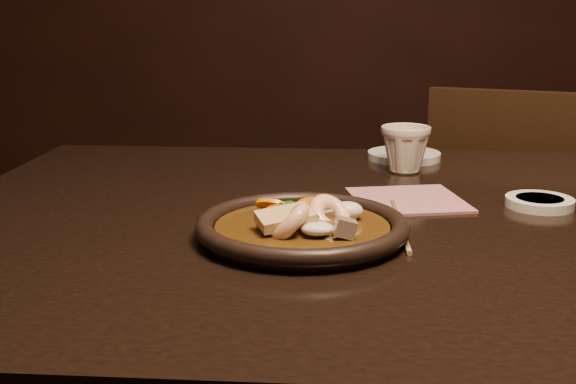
# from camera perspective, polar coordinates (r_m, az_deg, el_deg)

# --- Properties ---
(table) EXTENTS (1.60, 0.90, 0.75)m
(table) POSITION_cam_1_polar(r_m,az_deg,el_deg) (1.02, 17.93, -6.07)
(table) COLOR black
(table) RESTS_ON floor
(chair) EXTENTS (0.50, 0.50, 0.85)m
(chair) POSITION_cam_1_polar(r_m,az_deg,el_deg) (1.76, 17.40, -4.60)
(chair) COLOR black
(chair) RESTS_ON floor
(plate) EXTENTS (0.26, 0.26, 0.03)m
(plate) POSITION_cam_1_polar(r_m,az_deg,el_deg) (0.86, 1.13, -2.86)
(plate) COLOR black
(plate) RESTS_ON table
(stirfry) EXTENTS (0.14, 0.14, 0.06)m
(stirfry) POSITION_cam_1_polar(r_m,az_deg,el_deg) (0.86, 1.26, -2.58)
(stirfry) COLOR #3B250A
(stirfry) RESTS_ON plate
(soy_dish) EXTENTS (0.09, 0.09, 0.01)m
(soy_dish) POSITION_cam_1_polar(r_m,az_deg,el_deg) (1.06, 19.26, -0.77)
(soy_dish) COLOR silver
(soy_dish) RESTS_ON table
(saucer_left) EXTENTS (0.13, 0.13, 0.01)m
(saucer_left) POSITION_cam_1_polar(r_m,az_deg,el_deg) (1.32, 9.15, 2.86)
(saucer_left) COLOR silver
(saucer_left) RESTS_ON table
(tea_cup) EXTENTS (0.11, 0.10, 0.08)m
(tea_cup) POSITION_cam_1_polar(r_m,az_deg,el_deg) (1.21, 9.24, 3.49)
(tea_cup) COLOR beige
(tea_cup) RESTS_ON table
(chopsticks) EXTENTS (0.01, 0.23, 0.01)m
(chopsticks) POSITION_cam_1_polar(r_m,az_deg,el_deg) (0.92, 8.82, -2.48)
(chopsticks) COLOR tan
(chopsticks) RESTS_ON table
(napkin) EXTENTS (0.18, 0.18, 0.00)m
(napkin) POSITION_cam_1_polar(r_m,az_deg,el_deg) (1.04, 9.44, -0.62)
(napkin) COLOR #9E616B
(napkin) RESTS_ON table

